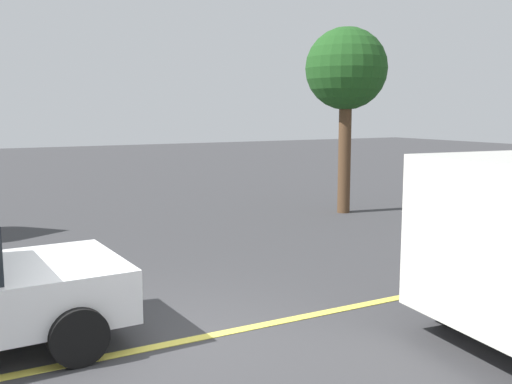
% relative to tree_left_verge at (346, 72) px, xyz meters
% --- Properties ---
extents(ground_plane, '(80.00, 80.00, 0.00)m').
position_rel_tree_left_verge_xyz_m(ground_plane, '(-7.44, -6.27, -3.72)').
color(ground_plane, '#38383A').
extents(lane_marking_centre, '(28.00, 0.16, 0.01)m').
position_rel_tree_left_verge_xyz_m(lane_marking_centre, '(-4.44, -6.27, -3.71)').
color(lane_marking_centre, '#E0D14C').
extents(tree_left_verge, '(2.13, 2.13, 4.86)m').
position_rel_tree_left_verge_xyz_m(tree_left_verge, '(0.00, 0.00, 0.00)').
color(tree_left_verge, '#513823').
rests_on(tree_left_verge, ground_plane).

